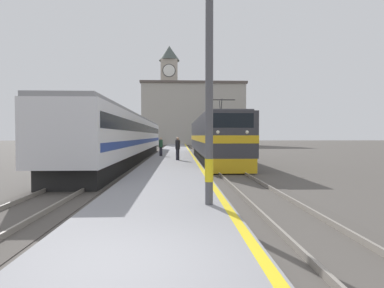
% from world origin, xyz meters
% --- Properties ---
extents(ground_plane, '(200.00, 200.00, 0.00)m').
position_xyz_m(ground_plane, '(0.00, 30.00, 0.00)').
color(ground_plane, '#514C47').
extents(platform, '(3.76, 140.00, 0.36)m').
position_xyz_m(platform, '(0.00, 25.00, 0.18)').
color(platform, gray).
rests_on(platform, ground).
extents(rail_track_near, '(2.83, 140.00, 0.16)m').
position_xyz_m(rail_track_near, '(3.40, 25.00, 0.03)').
color(rail_track_near, '#514C47').
rests_on(rail_track_near, ground).
extents(rail_track_far, '(2.83, 140.00, 0.16)m').
position_xyz_m(rail_track_far, '(-3.86, 25.00, 0.03)').
color(rail_track_far, '#514C47').
rests_on(rail_track_far, ground).
extents(locomotive_train, '(2.92, 18.84, 4.68)m').
position_xyz_m(locomotive_train, '(3.40, 21.36, 1.90)').
color(locomotive_train, black).
rests_on(locomotive_train, ground).
extents(passenger_train, '(2.92, 31.50, 3.76)m').
position_xyz_m(passenger_train, '(-3.86, 22.56, 2.04)').
color(passenger_train, black).
rests_on(passenger_train, ground).
extents(catenary_mast, '(2.41, 0.22, 8.81)m').
position_xyz_m(catenary_mast, '(1.40, 3.70, 4.85)').
color(catenary_mast, '#4C4C51').
rests_on(catenary_mast, platform).
extents(person_on_platform, '(0.34, 0.34, 1.65)m').
position_xyz_m(person_on_platform, '(-1.12, 22.67, 1.22)').
color(person_on_platform, '#23232D').
rests_on(person_on_platform, platform).
extents(second_waiting_passenger, '(0.34, 0.34, 1.69)m').
position_xyz_m(second_waiting_passenger, '(0.40, 18.06, 1.24)').
color(second_waiting_passenger, '#23232D').
rests_on(second_waiting_passenger, platform).
extents(clock_tower, '(5.17, 5.17, 24.77)m').
position_xyz_m(clock_tower, '(-1.96, 71.98, 13.22)').
color(clock_tower, '#ADA393').
rests_on(clock_tower, ground).
extents(station_building, '(23.94, 6.88, 14.35)m').
position_xyz_m(station_building, '(3.81, 65.52, 7.20)').
color(station_building, '#A8A399').
rests_on(station_building, ground).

